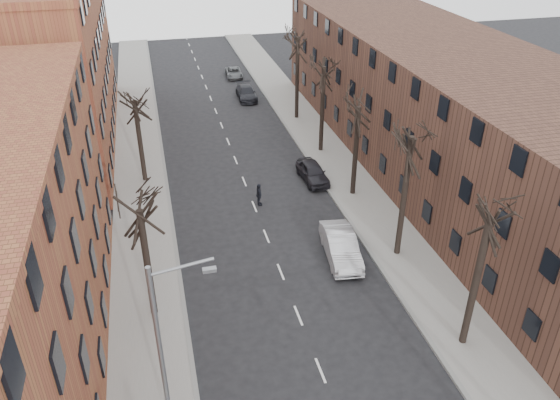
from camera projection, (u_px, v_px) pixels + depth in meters
sidewalk_left at (140, 175)px, 44.01m from camera, size 4.00×90.00×0.15m
sidewalk_right at (328, 155)px, 47.33m from camera, size 4.00×90.00×0.15m
building_left_far at (31, 66)px, 46.44m from camera, size 12.00×28.00×14.00m
building_right at (449, 113)px, 42.32m from camera, size 12.00×50.00×10.00m
tree_right_b at (462, 343)px, 27.96m from camera, size 5.20×5.20×10.80m
tree_right_c at (396, 254)px, 34.68m from camera, size 5.20×5.20×11.60m
tree_right_d at (352, 194)px, 41.41m from camera, size 5.20×5.20×10.00m
tree_right_e at (321, 151)px, 48.13m from camera, size 5.20×5.20×10.80m
tree_right_f at (297, 118)px, 54.85m from camera, size 5.20×5.20×11.60m
tree_left_a at (155, 314)px, 29.85m from camera, size 5.20×5.20×9.50m
tree_left_b at (146, 181)px, 43.29m from camera, size 5.20×5.20×9.50m
streetlight at (165, 351)px, 20.73m from camera, size 2.45×0.22×9.03m
silver_sedan at (341, 246)px, 33.97m from camera, size 2.37×5.35×1.71m
parked_car_near at (313, 172)px, 42.99m from camera, size 1.96×4.42×1.48m
parked_car_mid at (246, 93)px, 59.52m from camera, size 2.02×4.76×1.37m
parked_car_far at (234, 73)px, 66.35m from camera, size 2.03×4.08×1.11m
pedestrian_crossing at (259, 195)px, 39.57m from camera, size 0.43×1.02×1.74m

